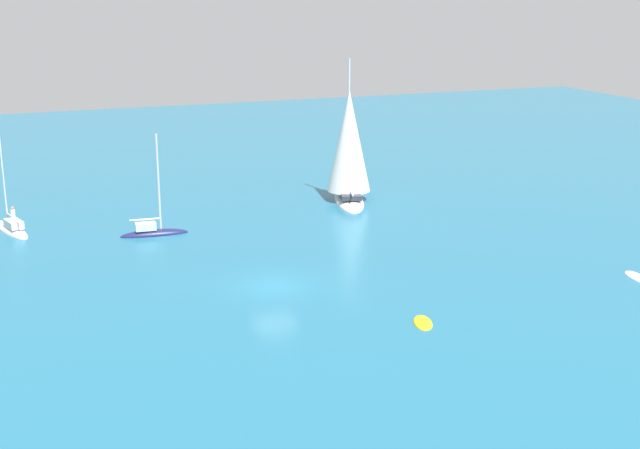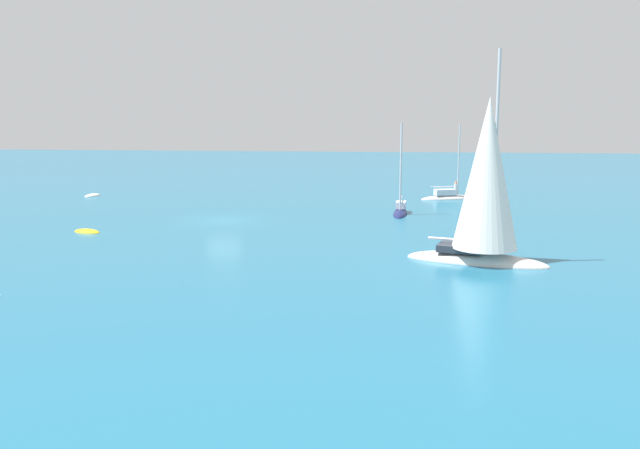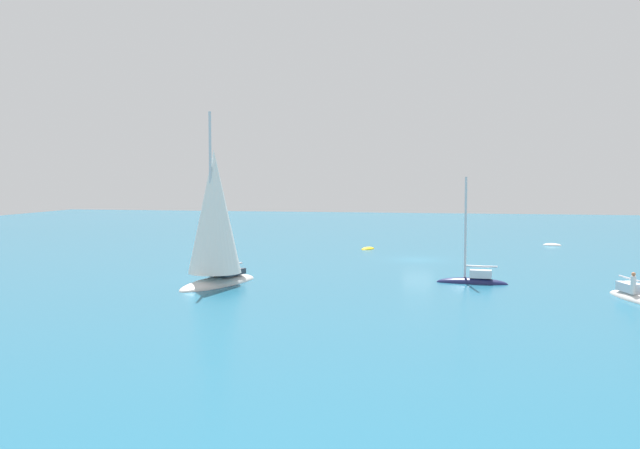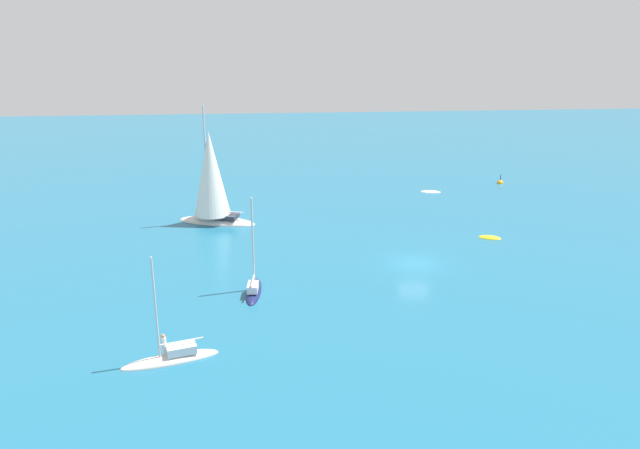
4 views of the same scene
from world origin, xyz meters
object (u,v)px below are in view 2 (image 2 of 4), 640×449
Objects in this scene: dinghy_2 at (87,232)px; yacht at (400,211)px; sailboat at (485,188)px; sloop at (451,197)px; dinghy_1 at (93,196)px.

yacht is at bearing 44.69° from dinghy_2.
dinghy_2 is at bearing -177.82° from sailboat.
sloop is 3.20× the size of dinghy_2.
sailboat reaches higher than dinghy_1.
dinghy_2 is (21.75, 10.32, -0.22)m from yacht.
sailboat is 1.67× the size of sloop.
sailboat is at bearing -107.86° from sloop.
sloop is (-0.58, -26.58, -4.01)m from sailboat.
dinghy_1 is at bearing 159.91° from sailboat.
dinghy_1 reaches higher than dinghy_2.
dinghy_2 is (26.60, 19.82, -0.15)m from sloop.
sloop is 33.17m from dinghy_2.
yacht is 10.66m from sloop.
yacht is 3.62× the size of dinghy_1.
sailboat is 5.72× the size of dinghy_1.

